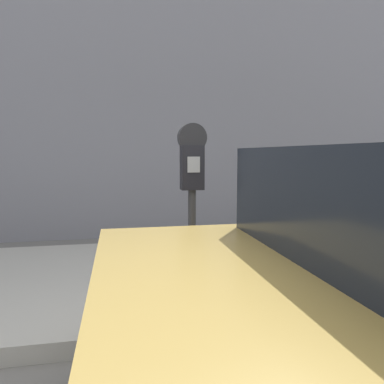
{
  "coord_description": "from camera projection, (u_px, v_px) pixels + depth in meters",
  "views": [
    {
      "loc": [
        -0.6,
        -1.72,
        1.4
      ],
      "look_at": [
        0.01,
        1.25,
        1.09
      ],
      "focal_mm": 35.0,
      "sensor_mm": 36.0,
      "label": 1
    }
  ],
  "objects": [
    {
      "name": "building_facade",
      "position": [
        150.0,
        37.0,
        6.17
      ],
      "size": [
        24.0,
        0.3,
        6.63
      ],
      "color": "gray",
      "rests_on": "ground_plane"
    },
    {
      "name": "parking_meter",
      "position": [
        192.0,
        178.0,
        3.03
      ],
      "size": [
        0.23,
        0.13,
        1.5
      ],
      "color": "#2D2D30",
      "rests_on": "sidewalk"
    },
    {
      "name": "sidewalk",
      "position": [
        174.0,
        276.0,
        4.07
      ],
      "size": [
        24.0,
        2.8,
        0.14
      ],
      "color": "#ADAAA3",
      "rests_on": "ground_plane"
    }
  ]
}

